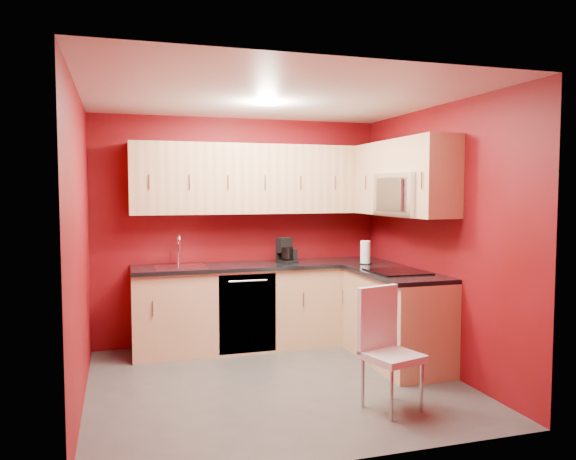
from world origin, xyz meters
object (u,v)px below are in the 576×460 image
dining_chair (392,350)px  paper_towel (365,252)px  microwave (409,195)px  napkin_holder (291,256)px  coffee_maker (287,250)px  sink (180,263)px

dining_chair → paper_towel: bearing=56.7°
microwave → napkin_holder: 1.51m
paper_towel → coffee_maker: bearing=156.6°
microwave → napkin_holder: size_ratio=5.32×
napkin_holder → dining_chair: (0.19, -2.05, -0.51)m
coffee_maker → paper_towel: coffee_maker is taller
microwave → coffee_maker: bearing=133.4°
microwave → dining_chair: microwave is taller
napkin_holder → paper_towel: paper_towel is taller
napkin_holder → paper_towel: size_ratio=0.57×
microwave → dining_chair: 1.72m
napkin_holder → dining_chair: napkin_holder is taller
sink → dining_chair: 2.51m
microwave → paper_towel: (-0.15, 0.65, -0.63)m
microwave → sink: bearing=154.4°
microwave → coffee_maker: 1.49m
microwave → dining_chair: (-0.69, -1.03, -1.19)m
microwave → coffee_maker: microwave is taller
sink → napkin_holder: size_ratio=3.64×
microwave → paper_towel: 0.92m
sink → dining_chair: bearing=-55.4°
paper_towel → dining_chair: 1.85m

